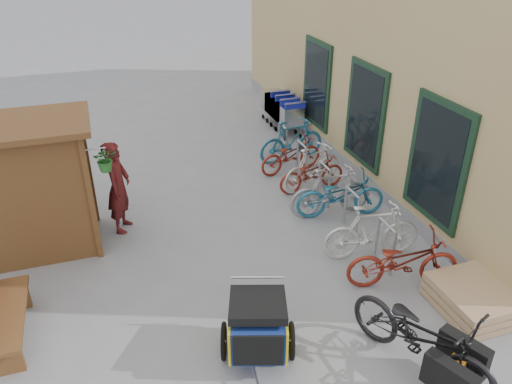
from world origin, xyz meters
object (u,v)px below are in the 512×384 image
object	(u,v)px
kiosk	(26,171)
bike_3	(331,191)
cargo_bike	(424,338)
child_trailer	(258,324)
bike_5	(312,167)
bike_1	(372,231)
bike_0	(403,261)
bike_7	(292,141)
bike_6	(291,155)
person_kiosk	(118,187)
pallet_stack	(472,299)
shopping_carts	(281,107)
bike_4	(312,173)
bike_2	(341,195)

from	to	relation	value
kiosk	bike_3	bearing A→B (deg)	-6.00
bike_3	cargo_bike	bearing A→B (deg)	173.70
child_trailer	cargo_bike	xyz separation A→B (m)	(1.94, -0.92, 0.01)
cargo_bike	bike_5	size ratio (longest dim) A/B	1.37
bike_3	bike_1	bearing A→B (deg)	-176.48
bike_3	bike_5	distance (m)	1.21
child_trailer	bike_1	xyz separation A→B (m)	(2.61, 1.55, -0.02)
bike_0	bike_5	bearing A→B (deg)	13.37
bike_7	bike_6	bearing A→B (deg)	147.65
kiosk	bike_7	bearing A→B (deg)	20.18
bike_3	bike_7	world-z (taller)	bike_7
person_kiosk	bike_6	world-z (taller)	person_kiosk
pallet_stack	shopping_carts	size ratio (longest dim) A/B	0.59
pallet_stack	bike_4	world-z (taller)	bike_4
bike_1	bike_7	xyz separation A→B (m)	(0.22, 4.24, 0.01)
bike_5	bike_6	distance (m)	0.92
shopping_carts	child_trailer	xyz separation A→B (m)	(-3.38, -7.95, -0.09)
pallet_stack	shopping_carts	world-z (taller)	shopping_carts
bike_7	bike_0	bearing A→B (deg)	169.20
bike_2	bike_6	world-z (taller)	bike_2
bike_0	bike_5	size ratio (longest dim) A/B	1.11
child_trailer	cargo_bike	world-z (taller)	cargo_bike
cargo_bike	bike_6	size ratio (longest dim) A/B	1.39
bike_6	bike_7	size ratio (longest dim) A/B	0.92
pallet_stack	person_kiosk	distance (m)	6.34
pallet_stack	bike_0	world-z (taller)	bike_0
pallet_stack	bike_2	size ratio (longest dim) A/B	0.67
bike_3	bike_7	bearing A→B (deg)	-2.21
bike_2	bike_7	distance (m)	2.80
person_kiosk	bike_7	size ratio (longest dim) A/B	1.02
bike_1	shopping_carts	bearing A→B (deg)	2.06
kiosk	shopping_carts	world-z (taller)	kiosk
bike_3	bike_6	xyz separation A→B (m)	(-0.01, 2.11, -0.10)
kiosk	pallet_stack	size ratio (longest dim) A/B	2.08
cargo_bike	bike_1	xyz separation A→B (m)	(0.67, 2.47, -0.03)
bike_0	bike_1	size ratio (longest dim) A/B	1.04
shopping_carts	bike_3	bearing A→B (deg)	-99.25
shopping_carts	bike_7	size ratio (longest dim) A/B	1.16
child_trailer	bike_6	world-z (taller)	child_trailer
shopping_carts	bike_4	size ratio (longest dim) A/B	1.31
child_trailer	bike_2	xyz separation A→B (m)	(2.74, 3.00, -0.08)
shopping_carts	bike_4	bearing A→B (deg)	-100.85
bike_2	bike_0	bearing A→B (deg)	-171.09
cargo_bike	bike_7	distance (m)	6.77
bike_1	person_kiosk	bearing A→B (deg)	69.02
bike_2	bike_3	xyz separation A→B (m)	(-0.16, 0.11, 0.05)
shopping_carts	bike_1	distance (m)	6.45
kiosk	bike_2	distance (m)	5.79
shopping_carts	bike_1	world-z (taller)	shopping_carts
pallet_stack	bike_1	xyz separation A→B (m)	(-0.77, 1.73, 0.31)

